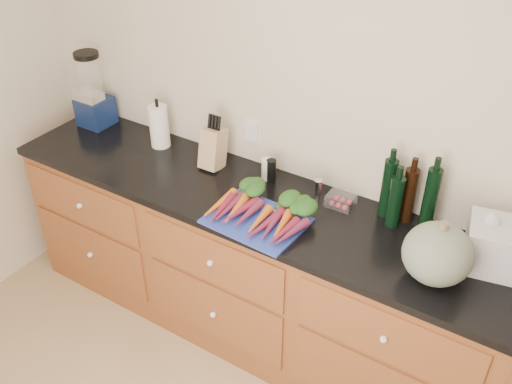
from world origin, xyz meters
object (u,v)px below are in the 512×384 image
Objects in this scene: cutting_board at (256,220)px; tomato_box at (341,200)px; carrots at (261,210)px; paper_towel at (159,126)px; squash at (437,254)px; blender_appliance at (92,94)px; knife_block at (213,148)px.

cutting_board is 3.42× the size of tomato_box.
carrots is 0.90m from paper_towel.
cutting_board is at bearing -175.43° from squash.
blender_appliance is 0.51m from paper_towel.
squash is at bearing -10.27° from knife_block.
carrots is 2.12× the size of knife_block.
tomato_box is at bearing 0.44° from blender_appliance.
blender_appliance is at bearing 168.67° from carrots.
knife_block is at bearing -1.12° from blender_appliance.
cutting_board is 0.84m from squash.
knife_block is at bearing -177.69° from tomato_box.
squash reaches higher than tomato_box.
tomato_box is (1.64, 0.01, -0.17)m from blender_appliance.
carrots reaches higher than tomato_box.
knife_block is (-1.29, 0.23, -0.02)m from squash.
squash is 0.61m from tomato_box.
blender_appliance is (-1.36, 0.27, 0.16)m from carrots.
tomato_box is at bearing 154.20° from squash.
paper_towel is (-0.85, 0.27, 0.08)m from carrots.
squash is 1.70m from paper_towel.
paper_towel is (-1.68, 0.25, -0.01)m from squash.
blender_appliance is (-1.36, 0.32, 0.19)m from cutting_board.
squash is 1.31m from knife_block.
knife_block reaches higher than cutting_board.
paper_towel is at bearing 162.15° from carrots.
squash is at bearing -25.80° from tomato_box.
squash reaches higher than carrots.
carrots is 0.83m from squash.
squash reaches higher than cutting_board.
carrots is 3.58× the size of tomato_box.
paper_towel is (0.51, 0.00, -0.08)m from blender_appliance.
knife_block is 1.68× the size of tomato_box.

